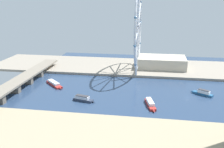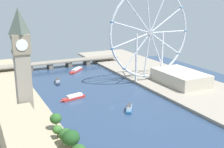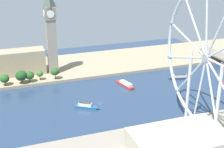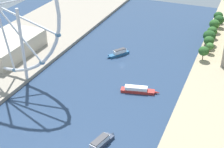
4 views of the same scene
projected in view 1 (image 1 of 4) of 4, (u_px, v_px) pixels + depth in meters
name	position (u px, v px, depth m)	size (l,w,h in m)	color
ground_plane	(187.00, 97.00, 259.82)	(375.51, 375.51, 0.00)	navy
riverbank_right	(179.00, 69.00, 356.59)	(90.00, 520.00, 3.00)	gray
ferris_wheel	(138.00, 27.00, 324.32)	(109.09, 3.20, 111.29)	silver
riverside_hall	(161.00, 62.00, 355.91)	(40.82, 64.77, 14.44)	#BCB29E
river_bridge	(19.00, 82.00, 284.84)	(187.51, 17.85, 9.59)	gray
tour_boat_0	(150.00, 104.00, 239.43)	(29.65, 11.36, 4.87)	#B22D28
tour_boat_1	(203.00, 93.00, 265.63)	(16.18, 21.94, 5.90)	#235684
tour_boat_2	(54.00, 84.00, 294.49)	(28.17, 27.82, 4.29)	#B22D28
tour_boat_3	(83.00, 99.00, 250.35)	(10.20, 23.23, 5.59)	#2D384C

